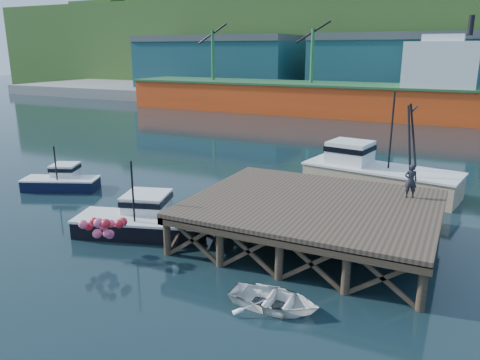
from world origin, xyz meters
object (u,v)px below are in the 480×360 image
Objects in this scene: boat_black at (141,219)px; dockworker at (411,181)px; dinghy at (274,300)px; trawler at (377,172)px; boat_navy at (62,180)px.

dockworker is (12.76, 5.78, 2.24)m from boat_black.
boat_black is 2.06× the size of dinghy.
trawler is 3.08× the size of dinghy.
trawler is 17.19m from dinghy.
dockworker is (2.87, -7.38, 1.59)m from trawler.
boat_black is 16.48m from trawler.
trawler is (9.89, 13.16, 0.65)m from boat_black.
boat_navy is at bearing -15.33° from dockworker.
boat_navy is 10.98m from boat_black.
dinghy is at bearing -40.36° from boat_black.
boat_black is (10.13, -4.21, 0.12)m from boat_navy.
trawler reaches higher than dinghy.
trawler is at bearing 0.83° from boat_navy.
boat_navy is at bearing 140.41° from boat_black.
boat_navy is 23.07m from dockworker.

